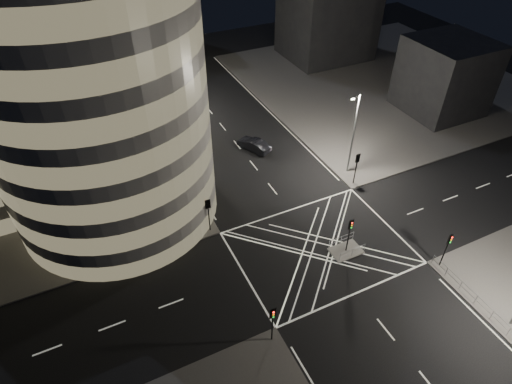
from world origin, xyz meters
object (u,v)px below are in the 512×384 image
traffic_signal_nl (272,319)px  traffic_signal_fl (208,209)px  traffic_signal_fr (357,163)px  central_island (346,251)px  street_lamp_right_far (353,132)px  sedan (254,145)px  street_lamp_left_near (182,161)px  traffic_signal_island (350,230)px  street_lamp_left_far (139,88)px  traffic_signal_nr (448,244)px

traffic_signal_nl → traffic_signal_fl: bearing=90.0°
traffic_signal_nl → traffic_signal_fr: same height
central_island → street_lamp_right_far: 13.98m
traffic_signal_fl → sedan: traffic_signal_fl is taller
central_island → traffic_signal_fr: traffic_signal_fr is taller
central_island → street_lamp_left_near: (-11.44, 13.50, 5.47)m
traffic_signal_island → street_lamp_right_far: street_lamp_right_far is taller
street_lamp_left_near → sedan: 13.38m
street_lamp_left_far → street_lamp_right_far: 28.23m
traffic_signal_nl → street_lamp_left_far: 36.90m
traffic_signal_fr → traffic_signal_island: 10.73m
traffic_signal_fl → sedan: 15.41m
traffic_signal_fl → traffic_signal_island: same height
traffic_signal_fl → traffic_signal_island: bearing=-37.5°
traffic_signal_nr → street_lamp_right_far: street_lamp_right_far is taller
street_lamp_left_far → street_lamp_left_near: bearing=-90.0°
traffic_signal_nr → street_lamp_left_far: 41.15m
traffic_signal_nl → traffic_signal_nr: (17.60, 0.00, 0.00)m
street_lamp_left_near → sedan: bearing=29.0°
street_lamp_left_far → traffic_signal_nl: bearing=-89.0°
street_lamp_right_far → central_island: bearing=-125.3°
traffic_signal_fr → sedan: (-7.30, 11.25, -2.15)m
traffic_signal_fr → street_lamp_left_far: street_lamp_left_far is taller
traffic_signal_island → street_lamp_left_near: 17.89m
central_island → traffic_signal_fl: traffic_signal_fl is taller
traffic_signal_fl → traffic_signal_fr: 17.60m
central_island → street_lamp_left_near: size_ratio=0.30×
central_island → traffic_signal_nl: traffic_signal_nl is taller
street_lamp_left_near → street_lamp_left_far: (0.00, 18.00, 0.00)m
traffic_signal_nl → traffic_signal_island: size_ratio=1.00×
central_island → street_lamp_right_far: bearing=54.7°
traffic_signal_nl → street_lamp_left_near: 18.99m
traffic_signal_fl → sedan: bearing=47.5°
street_lamp_left_near → street_lamp_left_far: 18.00m
traffic_signal_nr → sedan: traffic_signal_nr is taller
traffic_signal_island → street_lamp_left_near: (-11.44, 13.50, 2.63)m
traffic_signal_fl → street_lamp_left_far: street_lamp_left_far is taller
traffic_signal_fr → street_lamp_left_far: 29.63m
traffic_signal_island → traffic_signal_fr: bearing=50.7°
street_lamp_left_near → traffic_signal_fr: bearing=-15.9°
traffic_signal_fl → street_lamp_left_far: size_ratio=0.40×
traffic_signal_fl → central_island: bearing=-37.5°
traffic_signal_fr → street_lamp_left_far: size_ratio=0.40×
traffic_signal_fr → traffic_signal_nr: 13.60m
street_lamp_left_far → sedan: bearing=-47.5°
traffic_signal_fr → sedan: bearing=123.0°
street_lamp_left_near → traffic_signal_nr: bearing=-45.9°
traffic_signal_island → street_lamp_left_near: size_ratio=0.40×
traffic_signal_nl → traffic_signal_fr: bearing=37.7°
traffic_signal_fl → street_lamp_left_near: street_lamp_left_near is taller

